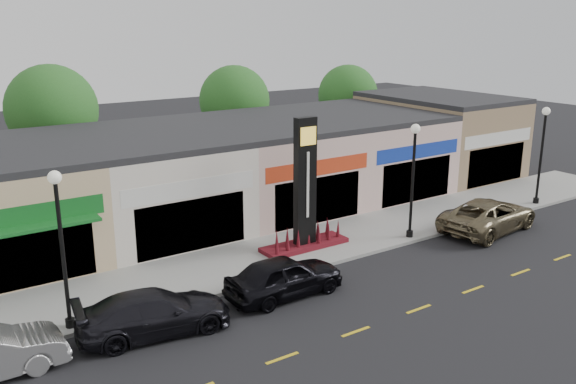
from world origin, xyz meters
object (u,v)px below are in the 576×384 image
Objects in this scene: lamp_east_near at (413,169)px; lamp_east_far at (542,146)px; pylon_sign at (305,203)px; car_gold_suv at (489,215)px; car_dark_sedan at (154,313)px; lamp_west_near at (61,235)px; car_black_sedan at (284,276)px.

lamp_east_near is 10.00m from lamp_east_far.
car_gold_suv is at bearing -17.89° from pylon_sign.
pylon_sign is 9.45m from car_dark_sedan.
pylon_sign is 1.16× the size of car_dark_sedan.
lamp_east_near reaches higher than car_dark_sedan.
lamp_east_far is at bearing 0.00° from lamp_west_near.
lamp_west_near is 1.00× the size of lamp_east_far.
lamp_east_far is 23.89m from car_dark_sedan.
lamp_east_near is at bearing -18.75° from pylon_sign.
lamp_west_near is 8.21m from car_black_sedan.
car_black_sedan is 0.80× the size of car_gold_suv.
lamp_west_near and lamp_east_far have the same top height.
car_gold_suv is at bearing -167.71° from lamp_east_far.
lamp_east_near is at bearing 180.00° from lamp_east_far.
lamp_west_near is 0.93× the size of car_gold_suv.
pylon_sign reaches higher than car_gold_suv.
lamp_west_near is at bearing 180.00° from lamp_east_near.
car_black_sedan is at bearing -82.36° from car_dark_sedan.
lamp_east_far is 0.93× the size of car_gold_suv.
lamp_west_near is 1.16× the size of car_black_sedan.
lamp_east_far is 18.72m from car_black_sedan.
lamp_west_near is at bearing 61.21° from car_dark_sedan.
car_dark_sedan is (-8.67, -3.45, -1.53)m from pylon_sign.
lamp_east_far reaches higher than car_black_sedan.
car_black_sedan is at bearing -13.37° from lamp_west_near.
car_black_sedan reaches higher than car_dark_sedan.
pylon_sign reaches higher than lamp_west_near.
car_gold_suv is (9.18, -2.96, -1.46)m from pylon_sign.
car_gold_suv is at bearing -80.31° from car_dark_sedan.
car_dark_sedan is at bearing -175.77° from lamp_east_far.
pylon_sign reaches higher than car_black_sedan.
lamp_east_near and lamp_east_far have the same top height.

